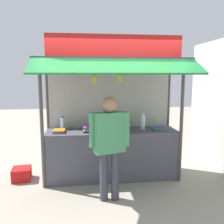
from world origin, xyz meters
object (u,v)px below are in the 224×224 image
at_px(magazine_stack_mid_left, 109,131).
at_px(banana_bunch_leftmost, 94,80).
at_px(water_bottle_mid_right, 63,123).
at_px(plastic_crate, 22,174).
at_px(magazine_stack_front_left, 158,129).
at_px(vendor_person, 109,139).
at_px(water_bottle_left, 103,123).
at_px(water_bottle_back_left, 143,122).
at_px(banana_bunch_inner_right, 120,78).
at_px(water_bottle_back_right, 121,122).
at_px(magazine_stack_right, 89,129).
at_px(magazine_stack_center, 59,131).

bearing_deg(magazine_stack_mid_left, banana_bunch_leftmost, -136.38).
xyz_separation_m(water_bottle_mid_right, plastic_crate, (-0.77, -0.12, -0.92)).
xyz_separation_m(water_bottle_mid_right, banana_bunch_leftmost, (0.59, -0.58, 0.83)).
xyz_separation_m(magazine_stack_front_left, vendor_person, (-1.00, -0.81, 0.04)).
height_order(water_bottle_left, banana_bunch_leftmost, banana_bunch_leftmost).
xyz_separation_m(water_bottle_back_left, vendor_person, (-0.73, -0.86, -0.08)).
height_order(water_bottle_left, water_bottle_back_left, water_bottle_back_left).
bearing_deg(plastic_crate, water_bottle_mid_right, 8.75).
relative_size(magazine_stack_mid_left, banana_bunch_leftmost, 1.06).
xyz_separation_m(magazine_stack_front_left, banana_bunch_inner_right, (-0.79, -0.37, 0.96)).
bearing_deg(water_bottle_back_right, magazine_stack_front_left, -11.16).
relative_size(water_bottle_left, banana_bunch_leftmost, 0.82).
distance_m(water_bottle_left, water_bottle_back_right, 0.35).
bearing_deg(banana_bunch_leftmost, water_bottle_back_right, 43.86).
distance_m(magazine_stack_front_left, banana_bunch_inner_right, 1.30).
relative_size(banana_bunch_leftmost, banana_bunch_inner_right, 1.15).
distance_m(water_bottle_left, plastic_crate, 1.79).
bearing_deg(vendor_person, banana_bunch_leftmost, 97.70).
distance_m(magazine_stack_mid_left, magazine_stack_right, 0.38).
bearing_deg(banana_bunch_leftmost, magazine_stack_right, 104.87).
xyz_separation_m(magazine_stack_front_left, magazine_stack_center, (-1.84, -0.01, 0.01)).
height_order(water_bottle_mid_right, magazine_stack_front_left, water_bottle_mid_right).
height_order(magazine_stack_mid_left, magazine_stack_center, magazine_stack_mid_left).
bearing_deg(banana_bunch_inner_right, banana_bunch_leftmost, 179.76).
height_order(water_bottle_back_left, banana_bunch_inner_right, banana_bunch_inner_right).
height_order(water_bottle_left, plastic_crate, water_bottle_left).
bearing_deg(water_bottle_mid_right, vendor_person, -52.25).
xyz_separation_m(magazine_stack_mid_left, magazine_stack_right, (-0.37, 0.12, 0.01)).
bearing_deg(magazine_stack_center, water_bottle_mid_right, 79.02).
bearing_deg(magazine_stack_mid_left, water_bottle_mid_right, 158.82).
distance_m(water_bottle_back_left, banana_bunch_inner_right, 1.07).
bearing_deg(magazine_stack_right, magazine_stack_front_left, -0.00).
distance_m(magazine_stack_front_left, magazine_stack_center, 1.84).
distance_m(water_bottle_left, banana_bunch_inner_right, 1.05).
bearing_deg(water_bottle_back_left, magazine_stack_center, -177.43).
bearing_deg(banana_bunch_leftmost, water_bottle_mid_right, 135.14).
bearing_deg(magazine_stack_center, vendor_person, -43.59).
bearing_deg(water_bottle_back_left, plastic_crate, 179.06).
relative_size(magazine_stack_mid_left, magazine_stack_center, 1.28).
xyz_separation_m(water_bottle_back_left, magazine_stack_front_left, (0.28, -0.06, -0.12)).
height_order(water_bottle_back_right, banana_bunch_leftmost, banana_bunch_leftmost).
bearing_deg(plastic_crate, water_bottle_left, 3.43).
bearing_deg(water_bottle_mid_right, magazine_stack_right, -23.46).
distance_m(water_bottle_back_left, magazine_stack_front_left, 0.31).
bearing_deg(magazine_stack_front_left, water_bottle_back_right, 168.84).
height_order(magazine_stack_front_left, magazine_stack_right, magazine_stack_right).
bearing_deg(magazine_stack_center, water_bottle_back_left, 2.57).
distance_m(water_bottle_left, banana_bunch_leftmost, 1.02).
relative_size(water_bottle_mid_right, magazine_stack_center, 1.00).
distance_m(magazine_stack_center, banana_bunch_leftmost, 1.17).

